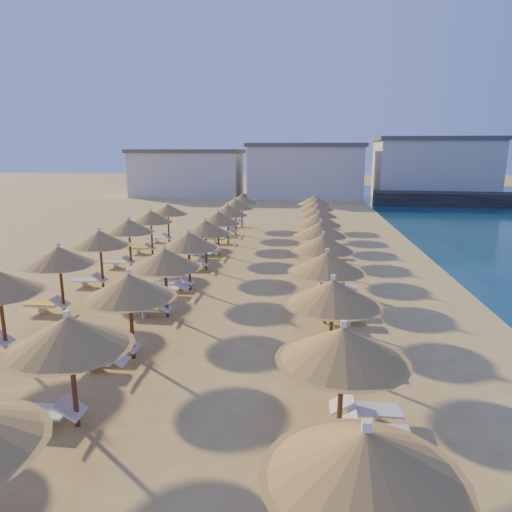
# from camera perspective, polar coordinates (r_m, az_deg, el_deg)

# --- Properties ---
(ground) EXTENTS (220.00, 220.00, 0.00)m
(ground) POSITION_cam_1_polar(r_m,az_deg,el_deg) (18.78, -1.59, -6.60)
(ground) COLOR #DBB760
(ground) RESTS_ON ground
(jetty) EXTENTS (30.22, 6.29, 1.50)m
(jetty) POSITION_cam_1_polar(r_m,az_deg,el_deg) (60.60, 28.90, 6.15)
(jetty) COLOR black
(jetty) RESTS_ON ground
(hotel_blocks) EXTENTS (49.30, 9.62, 8.10)m
(hotel_blocks) POSITION_cam_1_polar(r_m,az_deg,el_deg) (63.97, 7.39, 10.58)
(hotel_blocks) COLOR silver
(hotel_blocks) RESTS_ON ground
(parasol_row_east) EXTENTS (2.87, 39.00, 2.86)m
(parasol_row_east) POSITION_cam_1_polar(r_m,az_deg,el_deg) (20.31, 8.36, 1.51)
(parasol_row_east) COLOR brown
(parasol_row_east) RESTS_ON ground
(parasol_row_west) EXTENTS (2.87, 39.00, 2.86)m
(parasol_row_west) POSITION_cam_1_polar(r_m,az_deg,el_deg) (20.93, -8.42, 1.85)
(parasol_row_west) COLOR brown
(parasol_row_west) RESTS_ON ground
(parasol_row_inland) EXTENTS (2.87, 24.55, 2.86)m
(parasol_row_inland) POSITION_cam_1_polar(r_m,az_deg,el_deg) (22.35, -18.96, 1.99)
(parasol_row_inland) COLOR brown
(parasol_row_inland) RESTS_ON ground
(loungers) EXTENTS (13.36, 37.65, 0.66)m
(loungers) POSITION_cam_1_polar(r_m,az_deg,el_deg) (21.00, -3.78, -3.51)
(loungers) COLOR white
(loungers) RESTS_ON ground
(beachgoer_b) EXTENTS (0.82, 0.99, 1.88)m
(beachgoer_b) POSITION_cam_1_polar(r_m,az_deg,el_deg) (21.15, 8.60, -1.82)
(beachgoer_b) COLOR tan
(beachgoer_b) RESTS_ON ground
(beachgoer_a) EXTENTS (0.45, 0.66, 1.75)m
(beachgoer_a) POSITION_cam_1_polar(r_m,az_deg,el_deg) (20.24, 10.55, -2.77)
(beachgoer_a) COLOR tan
(beachgoer_a) RESTS_ON ground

